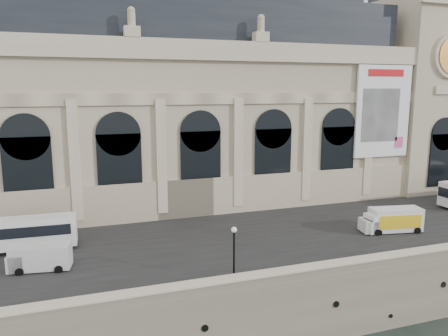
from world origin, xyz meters
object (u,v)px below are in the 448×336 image
at_px(lamp_right, 234,254).
at_px(van_c, 383,222).
at_px(bus_left, 16,233).
at_px(van_b, 37,258).
at_px(box_truck, 392,220).

bearing_deg(lamp_right, van_c, 17.42).
height_order(bus_left, van_c, bus_left).
distance_m(van_b, box_truck, 37.68).
bearing_deg(van_c, bus_left, 169.98).
bearing_deg(bus_left, van_c, -10.02).
bearing_deg(bus_left, lamp_right, -35.93).
xyz_separation_m(bus_left, van_b, (2.33, -5.67, -0.70)).
bearing_deg(van_b, lamp_right, -25.51).
bearing_deg(van_b, bus_left, 112.33).
bearing_deg(box_truck, bus_left, 169.83).
bearing_deg(bus_left, box_truck, -10.17).
distance_m(box_truck, lamp_right, 22.46).
distance_m(van_c, box_truck, 1.07).
height_order(van_b, lamp_right, lamp_right).
bearing_deg(van_c, box_truck, -15.80).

